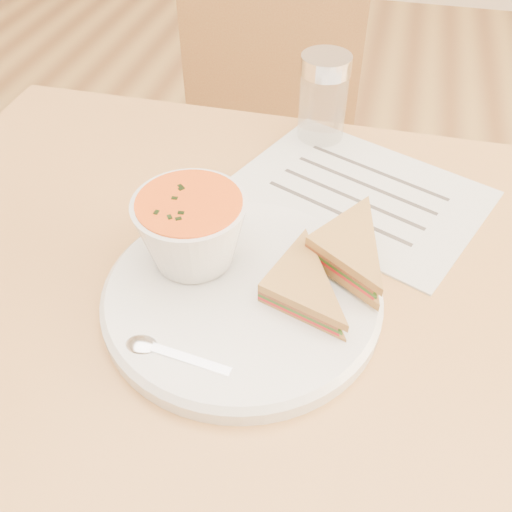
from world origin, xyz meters
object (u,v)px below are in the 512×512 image
(condiment_shaker, at_px, (323,98))
(chair_far, at_px, (270,180))
(soup_bowl, at_px, (192,233))
(dining_table, at_px, (275,454))
(plate, at_px, (242,296))

(condiment_shaker, bearing_deg, chair_far, 114.91)
(soup_bowl, bearing_deg, dining_table, -0.86)
(dining_table, relative_size, plate, 3.44)
(dining_table, bearing_deg, chair_far, 103.54)
(plate, xyz_separation_m, condiment_shaker, (0.03, 0.34, 0.05))
(plate, relative_size, soup_bowl, 2.47)
(chair_far, height_order, plate, chair_far)
(chair_far, xyz_separation_m, soup_bowl, (0.04, -0.59, 0.36))
(soup_bowl, relative_size, condiment_shaker, 0.96)
(dining_table, height_order, plate, plate)
(chair_far, relative_size, plate, 3.05)
(chair_far, xyz_separation_m, plate, (0.10, -0.62, 0.31))
(dining_table, bearing_deg, soup_bowl, 179.14)
(chair_far, height_order, soup_bowl, chair_far)
(plate, distance_m, soup_bowl, 0.08)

